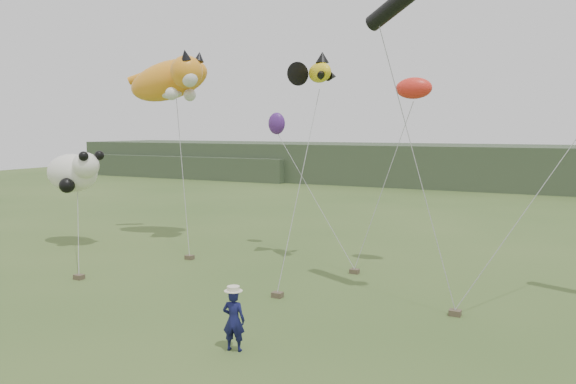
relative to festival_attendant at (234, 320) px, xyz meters
name	(u,v)px	position (x,y,z in m)	size (l,w,h in m)	color
ground	(222,330)	(-1.05, 1.08, -0.80)	(120.00, 120.00, 0.00)	#385123
headland	(436,165)	(-4.16, 45.77, 1.13)	(90.00, 13.00, 4.00)	#2D3D28
festival_attendant	(234,320)	(0.00, 0.00, 0.00)	(0.58, 0.38, 1.59)	#111341
sandbag_anchors	(262,280)	(-2.42, 5.87, -0.71)	(13.76, 5.63, 0.18)	brown
cat_kite	(173,79)	(-10.37, 11.22, 7.28)	(5.58, 3.19, 2.89)	orange
fish_kite	(310,73)	(-2.14, 9.56, 7.11)	(2.71, 1.79, 1.30)	yellow
tube_kites	(521,36)	(5.98, 7.18, 7.64)	(10.06, 4.12, 4.29)	black
panda_kite	(74,172)	(-13.76, 7.85, 2.75)	(3.24, 2.10, 2.02)	white
misc_kites	(366,101)	(-0.15, 10.75, 5.98)	(7.76, 1.84, 2.26)	red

